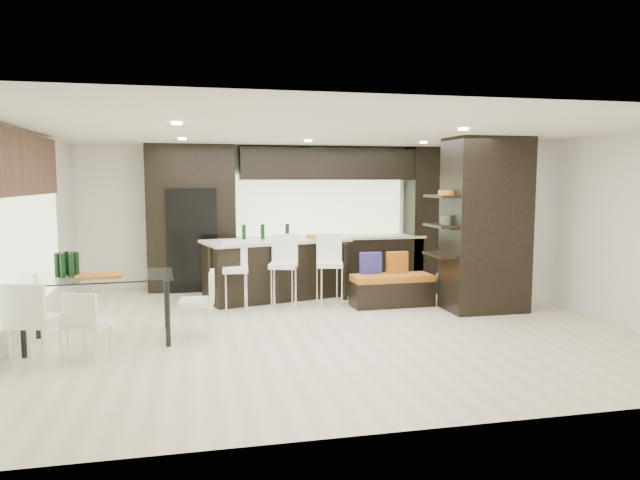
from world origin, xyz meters
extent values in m
plane|color=beige|center=(0.00, 0.00, 0.00)|extent=(8.00, 8.00, 0.00)
cube|color=white|center=(0.00, 3.50, 1.35)|extent=(8.00, 0.02, 2.70)
cube|color=white|center=(-4.00, 0.00, 1.35)|extent=(0.02, 7.00, 2.70)
cube|color=white|center=(4.00, 0.00, 1.35)|extent=(0.02, 7.00, 2.70)
cube|color=white|center=(0.00, 0.00, 2.70)|extent=(8.00, 7.00, 0.02)
cube|color=#B2D199|center=(-3.96, 0.20, 1.35)|extent=(0.04, 3.20, 1.90)
cube|color=#B2D199|center=(0.60, 3.46, 1.55)|extent=(3.40, 0.04, 1.20)
cube|color=brown|center=(-3.93, 0.20, 2.25)|extent=(0.08, 3.00, 0.80)
cube|color=white|center=(0.00, 0.25, 2.68)|extent=(4.00, 3.00, 0.02)
cube|color=black|center=(0.50, 3.17, 1.35)|extent=(6.80, 0.68, 2.70)
cube|color=black|center=(-1.90, 3.12, 0.95)|extent=(0.90, 0.68, 1.90)
cube|color=black|center=(2.60, 0.40, 1.35)|extent=(1.20, 0.80, 2.70)
cube|color=black|center=(-0.47, 2.04, 0.51)|extent=(2.66, 1.66, 1.03)
cube|color=white|center=(-1.23, 1.21, 0.44)|extent=(0.42, 0.42, 0.89)
cube|color=white|center=(-0.47, 1.20, 0.48)|extent=(0.53, 0.53, 0.95)
cube|color=white|center=(0.29, 1.20, 0.47)|extent=(0.49, 0.49, 0.94)
cube|color=black|center=(1.29, 1.00, 0.26)|extent=(1.34, 0.55, 0.51)
cube|color=white|center=(-3.01, -0.25, 0.43)|extent=(1.84, 1.12, 0.85)
cube|color=white|center=(-3.01, -1.03, 0.38)|extent=(0.53, 0.53, 0.76)
cube|color=white|center=(-3.57, -1.07, 0.44)|extent=(0.58, 0.58, 0.88)
cube|color=white|center=(-1.83, -0.25, 0.40)|extent=(0.47, 0.47, 0.80)
camera|label=1|loc=(-1.80, -7.72, 2.04)|focal=32.00mm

